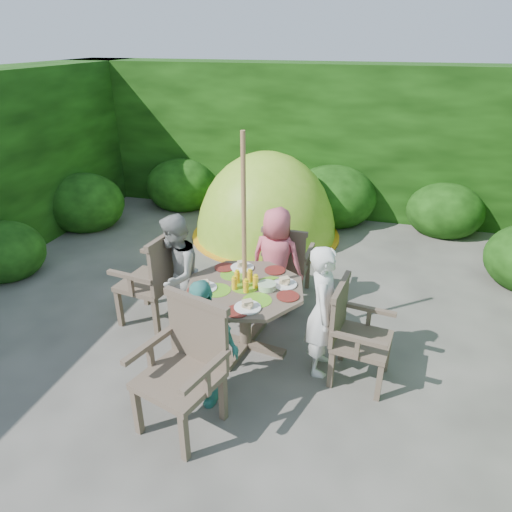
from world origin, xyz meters
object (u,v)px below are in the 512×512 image
(garden_chair_right, at_px, (354,333))
(garden_chair_back, at_px, (286,261))
(child_right, at_px, (323,311))
(garden_chair_left, at_px, (155,278))
(patio_table, at_px, (245,297))
(garden_chair_front, at_px, (186,365))
(child_back, at_px, (276,261))
(parasol_pole, at_px, (244,250))
(child_front, at_px, (203,342))
(dome_tent, at_px, (266,236))
(child_left, at_px, (176,275))

(garden_chair_right, xyz_separation_m, garden_chair_back, (-0.90, 1.26, -0.01))
(child_right, bearing_deg, garden_chair_left, 76.99)
(patio_table, distance_m, garden_chair_back, 1.10)
(garden_chair_left, bearing_deg, garden_chair_back, 133.41)
(garden_chair_front, distance_m, child_back, 1.89)
(garden_chair_back, bearing_deg, parasol_pole, 82.08)
(garden_chair_right, relative_size, garden_chair_left, 0.89)
(garden_chair_left, height_order, garden_chair_front, garden_chair_front)
(patio_table, xyz_separation_m, child_front, (-0.13, -0.79, -0.01))
(garden_chair_left, xyz_separation_m, dome_tent, (0.54, 2.67, -0.55))
(garden_chair_front, relative_size, dome_tent, 0.39)
(parasol_pole, xyz_separation_m, garden_chair_left, (-1.07, 0.17, -0.55))
(child_front, bearing_deg, child_left, 139.94)
(child_left, bearing_deg, garden_chair_back, 124.20)
(child_left, bearing_deg, dome_tent, 164.25)
(parasol_pole, xyz_separation_m, garden_chair_front, (-0.16, -1.08, -0.54))
(child_back, xyz_separation_m, dome_tent, (-0.66, 2.05, -0.62))
(garden_chair_right, distance_m, garden_chair_left, 2.19)
(child_right, relative_size, dome_tent, 0.48)
(garden_chair_front, xyz_separation_m, dome_tent, (-0.38, 3.92, -0.56))
(child_right, bearing_deg, child_front, 122.07)
(child_left, height_order, child_back, child_left)
(garden_chair_right, xyz_separation_m, garden_chair_left, (-2.16, 0.35, 0.06))
(patio_table, bearing_deg, garden_chair_back, 80.68)
(garden_chair_back, height_order, garden_chair_front, garden_chair_front)
(patio_table, xyz_separation_m, child_back, (0.12, 0.79, 0.03))
(child_front, bearing_deg, parasol_pole, 94.94)
(patio_table, height_order, parasol_pole, parasol_pole)
(garden_chair_left, distance_m, garden_chair_front, 1.55)
(child_right, bearing_deg, child_left, 77.07)
(garden_chair_left, relative_size, child_left, 0.79)
(garden_chair_back, distance_m, child_left, 1.38)
(garden_chair_back, xyz_separation_m, child_right, (0.61, -1.21, 0.16))
(parasol_pole, relative_size, garden_chair_front, 2.09)
(garden_chair_front, bearing_deg, garden_chair_right, 52.57)
(patio_table, bearing_deg, parasol_pole, -176.19)
(child_back, bearing_deg, child_right, 134.31)
(garden_chair_left, bearing_deg, parasol_pole, 88.31)
(garden_chair_right, distance_m, child_front, 1.36)
(parasol_pole, height_order, child_front, parasol_pole)
(garden_chair_right, bearing_deg, garden_chair_left, 88.36)
(child_front, bearing_deg, garden_chair_left, 148.53)
(garden_chair_front, bearing_deg, child_back, 97.95)
(garden_chair_right, height_order, child_front, child_front)
(child_right, bearing_deg, garden_chair_right, -103.35)
(garden_chair_left, height_order, child_front, child_front)
(garden_chair_front, bearing_deg, garden_chair_back, 97.63)
(child_left, bearing_deg, child_front, 25.59)
(dome_tent, bearing_deg, child_back, -79.38)
(garden_chair_left, distance_m, child_front, 1.35)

